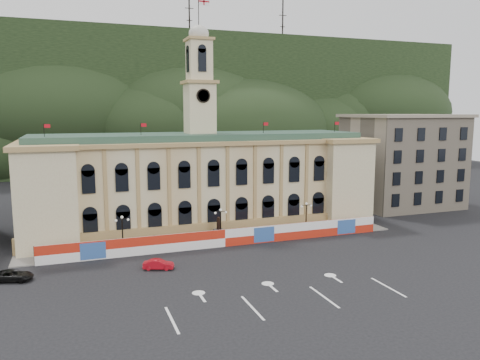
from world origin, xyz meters
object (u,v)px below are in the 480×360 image
object	(u,v)px
statue	(219,233)
red_sedan	(158,264)
lamp_center	(221,222)
black_suv	(12,276)

from	to	relation	value
statue	red_sedan	size ratio (longest dim) A/B	0.95
red_sedan	statue	bearing A→B (deg)	-28.88
statue	lamp_center	bearing A→B (deg)	-90.00
red_sedan	black_suv	bearing A→B (deg)	103.85
lamp_center	statue	bearing A→B (deg)	90.00
red_sedan	lamp_center	bearing A→B (deg)	-32.02
lamp_center	black_suv	world-z (taller)	lamp_center
statue	black_suv	bearing A→B (deg)	-163.74
statue	red_sedan	distance (m)	14.28
lamp_center	red_sedan	world-z (taller)	lamp_center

